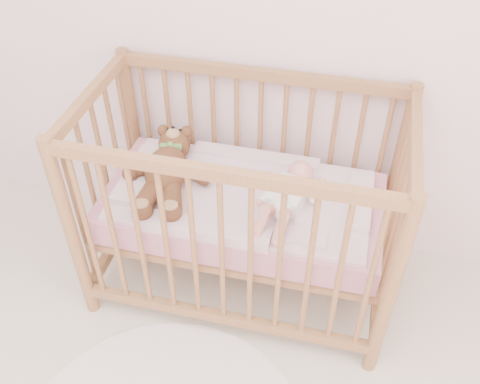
% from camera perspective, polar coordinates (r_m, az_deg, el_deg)
% --- Properties ---
extents(crib, '(1.36, 0.76, 1.00)m').
position_cam_1_polar(crib, '(2.37, 0.29, -1.39)').
color(crib, '#B47F4C').
rests_on(crib, floor).
extents(mattress, '(1.22, 0.62, 0.13)m').
position_cam_1_polar(mattress, '(2.38, 0.29, -1.66)').
color(mattress, pink).
rests_on(mattress, crib).
extents(blanket, '(1.10, 0.58, 0.06)m').
position_cam_1_polar(blanket, '(2.33, 0.29, -0.31)').
color(blanket, '#EBA2BD').
rests_on(blanket, mattress).
extents(baby, '(0.33, 0.54, 0.12)m').
position_cam_1_polar(baby, '(2.24, 5.22, -0.03)').
color(baby, white).
rests_on(baby, blanket).
extents(teddy_bear, '(0.50, 0.64, 0.16)m').
position_cam_1_polar(teddy_bear, '(2.34, -7.86, 2.23)').
color(teddy_bear, brown).
rests_on(teddy_bear, blanket).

